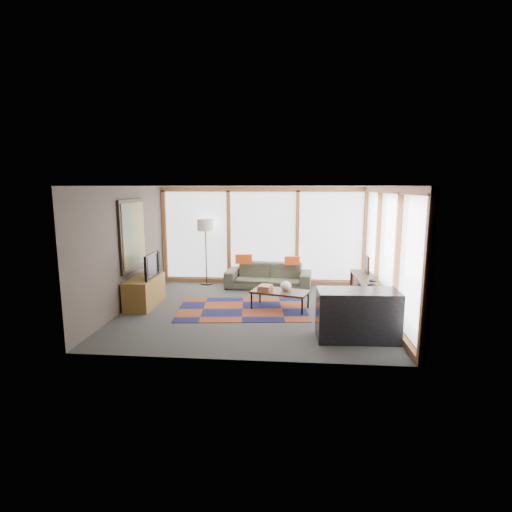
# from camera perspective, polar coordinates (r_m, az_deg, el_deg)

# --- Properties ---
(ground) EXTENTS (5.50, 5.50, 0.00)m
(ground) POSITION_cam_1_polar(r_m,az_deg,el_deg) (8.57, -0.24, -7.72)
(ground) COLOR #31312E
(ground) RESTS_ON ground
(room_envelope) EXTENTS (5.52, 5.02, 2.62)m
(room_envelope) POSITION_cam_1_polar(r_m,az_deg,el_deg) (8.76, 3.32, 2.97)
(room_envelope) COLOR #423932
(room_envelope) RESTS_ON ground
(rug) EXTENTS (2.89, 2.03, 0.01)m
(rug) POSITION_cam_1_polar(r_m,az_deg,el_deg) (8.63, -1.93, -7.57)
(rug) COLOR maroon
(rug) RESTS_ON ground
(sofa) EXTENTS (2.25, 1.05, 0.64)m
(sofa) POSITION_cam_1_polar(r_m,az_deg,el_deg) (10.33, 1.78, -2.85)
(sofa) COLOR #3A3A2C
(sofa) RESTS_ON ground
(pillow_left) EXTENTS (0.44, 0.21, 0.24)m
(pillow_left) POSITION_cam_1_polar(r_m,az_deg,el_deg) (10.30, -1.78, -0.41)
(pillow_left) COLOR #D04314
(pillow_left) RESTS_ON sofa
(pillow_right) EXTENTS (0.40, 0.17, 0.21)m
(pillow_right) POSITION_cam_1_polar(r_m,az_deg,el_deg) (10.19, 5.18, -0.63)
(pillow_right) COLOR #D04314
(pillow_right) RESTS_ON sofa
(floor_lamp) EXTENTS (0.44, 0.44, 1.76)m
(floor_lamp) POSITION_cam_1_polar(r_m,az_deg,el_deg) (10.70, -7.15, 0.59)
(floor_lamp) COLOR #32271B
(floor_lamp) RESTS_ON ground
(coffee_table) EXTENTS (1.31, 0.90, 0.40)m
(coffee_table) POSITION_cam_1_polar(r_m,az_deg,el_deg) (8.62, 3.45, -6.26)
(coffee_table) COLOR black
(coffee_table) RESTS_ON ground
(book_stack) EXTENTS (0.32, 0.37, 0.11)m
(book_stack) POSITION_cam_1_polar(r_m,az_deg,el_deg) (8.60, 1.34, -4.55)
(book_stack) COLOR #974F32
(book_stack) RESTS_ON coffee_table
(vase) EXTENTS (0.24, 0.24, 0.21)m
(vase) POSITION_cam_1_polar(r_m,az_deg,el_deg) (8.58, 4.28, -4.27)
(vase) COLOR silver
(vase) RESTS_ON coffee_table
(bookshelf) EXTENTS (0.44, 2.44, 0.61)m
(bookshelf) POSITION_cam_1_polar(r_m,az_deg,el_deg) (8.94, 15.75, -5.33)
(bookshelf) COLOR black
(bookshelf) RESTS_ON ground
(bowl_a) EXTENTS (0.26, 0.26, 0.10)m
(bowl_a) POSITION_cam_1_polar(r_m,az_deg,el_deg) (8.29, 16.26, -3.99)
(bowl_a) COLOR black
(bowl_a) RESTS_ON bookshelf
(bowl_b) EXTENTS (0.17, 0.17, 0.08)m
(bowl_b) POSITION_cam_1_polar(r_m,az_deg,el_deg) (8.71, 16.33, -3.41)
(bowl_b) COLOR black
(bowl_b) RESTS_ON bookshelf
(shelf_picture) EXTENTS (0.05, 0.31, 0.40)m
(shelf_picture) POSITION_cam_1_polar(r_m,az_deg,el_deg) (9.57, 15.60, -1.21)
(shelf_picture) COLOR black
(shelf_picture) RESTS_ON bookshelf
(tv_console) EXTENTS (0.53, 1.27, 0.63)m
(tv_console) POSITION_cam_1_polar(r_m,az_deg,el_deg) (9.14, -15.61, -4.91)
(tv_console) COLOR brown
(tv_console) RESTS_ON ground
(television) EXTENTS (0.14, 0.93, 0.53)m
(television) POSITION_cam_1_polar(r_m,az_deg,el_deg) (9.03, -15.14, -1.28)
(television) COLOR black
(television) RESTS_ON tv_console
(bar_counter) EXTENTS (1.39, 0.69, 0.86)m
(bar_counter) POSITION_cam_1_polar(r_m,az_deg,el_deg) (7.08, 14.29, -8.19)
(bar_counter) COLOR black
(bar_counter) RESTS_ON ground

